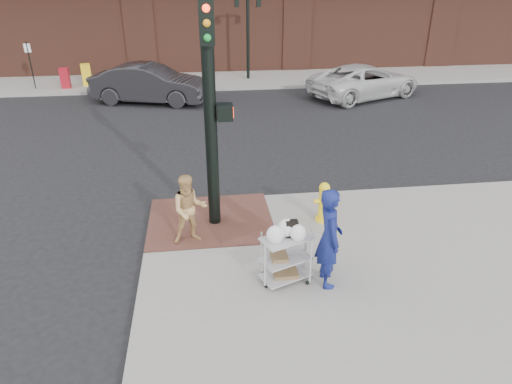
{
  "coord_description": "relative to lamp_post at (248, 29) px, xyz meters",
  "views": [
    {
      "loc": [
        -0.74,
        -8.28,
        5.29
      ],
      "look_at": [
        0.33,
        -0.03,
        1.25
      ],
      "focal_mm": 32.0,
      "sensor_mm": 36.0,
      "label": 1
    }
  ],
  "objects": [
    {
      "name": "ground",
      "position": [
        -2.0,
        -16.0,
        -2.62
      ],
      "size": [
        220.0,
        220.0,
        0.0
      ],
      "primitive_type": "plane",
      "color": "black",
      "rests_on": "ground"
    },
    {
      "name": "sidewalk_far",
      "position": [
        10.5,
        16.0,
        -2.54
      ],
      "size": [
        65.0,
        36.0,
        0.15
      ],
      "primitive_type": "cube",
      "color": "gray",
      "rests_on": "ground"
    },
    {
      "name": "brick_curb_ramp",
      "position": [
        -2.6,
        -15.1,
        -2.46
      ],
      "size": [
        2.8,
        2.4,
        0.01
      ],
      "primitive_type": "cube",
      "color": "#522F26",
      "rests_on": "sidewalk_near"
    },
    {
      "name": "lamp_post",
      "position": [
        0.0,
        0.0,
        0.0
      ],
      "size": [
        1.32,
        0.22,
        4.0
      ],
      "color": "black",
      "rests_on": "sidewalk_far"
    },
    {
      "name": "parking_sign",
      "position": [
        -10.5,
        -1.0,
        -1.37
      ],
      "size": [
        0.05,
        0.05,
        2.2
      ],
      "primitive_type": "cylinder",
      "color": "black",
      "rests_on": "sidewalk_far"
    },
    {
      "name": "traffic_signal_pole",
      "position": [
        -2.48,
        -15.23,
        0.21
      ],
      "size": [
        0.61,
        0.51,
        5.0
      ],
      "color": "black",
      "rests_on": "sidewalk_near"
    },
    {
      "name": "woman_blue",
      "position": [
        -0.59,
        -17.69,
        -1.53
      ],
      "size": [
        0.46,
        0.7,
        1.88
      ],
      "primitive_type": "imported",
      "rotation": [
        0.0,
        0.0,
        1.55
      ],
      "color": "navy",
      "rests_on": "sidewalk_near"
    },
    {
      "name": "pedestrian_tan",
      "position": [
        -3.03,
        -15.95,
        -1.72
      ],
      "size": [
        0.81,
        0.67,
        1.5
      ],
      "primitive_type": "imported",
      "rotation": [
        0.0,
        0.0,
        0.15
      ],
      "color": "tan",
      "rests_on": "sidewalk_near"
    },
    {
      "name": "sedan_dark",
      "position": [
        -4.78,
        -3.81,
        -1.78
      ],
      "size": [
        5.36,
        3.1,
        1.67
      ],
      "primitive_type": "imported",
      "rotation": [
        0.0,
        0.0,
        1.29
      ],
      "color": "black",
      "rests_on": "ground"
    },
    {
      "name": "minivan_white",
      "position": [
        4.91,
        -4.1,
        -1.87
      ],
      "size": [
        5.91,
        4.39,
        1.49
      ],
      "primitive_type": "imported",
      "rotation": [
        0.0,
        0.0,
        1.98
      ],
      "color": "silver",
      "rests_on": "ground"
    },
    {
      "name": "utility_cart",
      "position": [
        -1.32,
        -17.54,
        -1.91
      ],
      "size": [
        1.0,
        0.78,
        1.22
      ],
      "color": "#A1A1A6",
      "rests_on": "sidewalk_near"
    },
    {
      "name": "fire_hydrant",
      "position": [
        -0.06,
        -15.45,
        -1.98
      ],
      "size": [
        0.45,
        0.31,
        0.95
      ],
      "color": "yellow",
      "rests_on": "sidewalk_near"
    },
    {
      "name": "newsbox_red",
      "position": [
        -9.04,
        -1.07,
        -1.99
      ],
      "size": [
        0.42,
        0.39,
        0.96
      ],
      "primitive_type": "cube",
      "rotation": [
        0.0,
        0.0,
        0.05
      ],
      "color": "maroon",
      "rests_on": "sidewalk_far"
    },
    {
      "name": "newsbox_yellow",
      "position": [
        -8.13,
        -0.58,
        -1.95
      ],
      "size": [
        0.52,
        0.49,
        1.04
      ],
      "primitive_type": "cube",
      "rotation": [
        0.0,
        0.0,
        0.26
      ],
      "color": "yellow",
      "rests_on": "sidewalk_far"
    },
    {
      "name": "newsbox_blue",
      "position": [
        -6.09,
        -1.17,
        -1.94
      ],
      "size": [
        0.45,
        0.41,
        1.06
      ],
      "primitive_type": "cube",
      "rotation": [
        0.0,
        0.0,
        0.02
      ],
      "color": "#1847A0",
      "rests_on": "sidewalk_far"
    }
  ]
}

